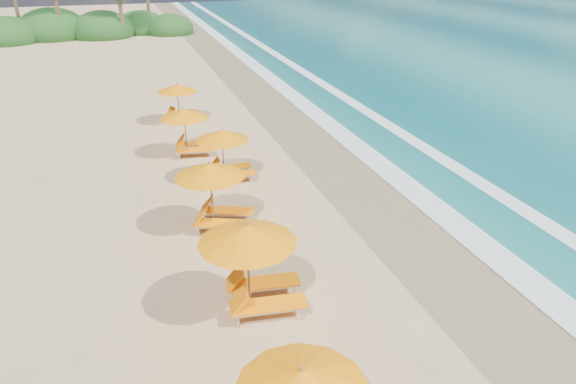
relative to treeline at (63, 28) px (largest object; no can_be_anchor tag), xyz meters
name	(u,v)px	position (x,y,z in m)	size (l,w,h in m)	color
ground	(288,223)	(9.94, -45.51, -1.00)	(160.00, 160.00, 0.00)	tan
wet_sand	(391,207)	(13.94, -45.51, -0.99)	(4.00, 160.00, 0.01)	#8E7C55
surf_foam	(454,197)	(16.64, -45.51, -0.97)	(4.00, 160.00, 0.01)	white
station_2	(256,261)	(7.73, -49.69, 0.45)	(2.99, 2.82, 2.58)	olive
station_3	(217,191)	(7.60, -45.00, 0.35)	(3.11, 3.06, 2.40)	olive
station_4	(227,151)	(8.75, -41.14, 0.24)	(2.37, 2.18, 2.21)	olive
station_5	(189,128)	(7.71, -37.77, 0.25)	(2.63, 2.50, 2.23)	olive
station_6	(181,100)	(7.98, -32.64, 0.21)	(2.81, 2.79, 2.16)	olive
treeline	(63,28)	(0.00, 0.00, 0.00)	(25.80, 8.80, 9.74)	#163D14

